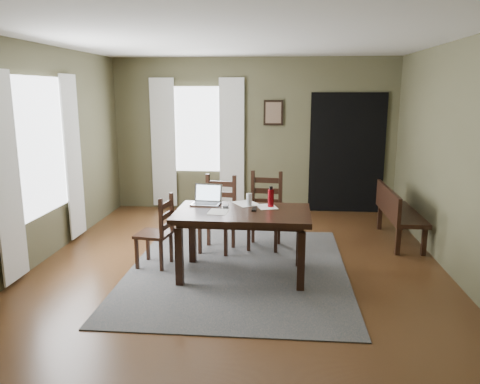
# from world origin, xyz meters

# --- Properties ---
(ground) EXTENTS (5.00, 6.00, 0.01)m
(ground) POSITION_xyz_m (0.00, 0.00, -0.01)
(ground) COLOR #492C16
(room_shell) EXTENTS (5.02, 6.02, 2.71)m
(room_shell) POSITION_xyz_m (0.00, 0.00, 1.80)
(room_shell) COLOR brown
(room_shell) RESTS_ON ground
(rug) EXTENTS (2.60, 3.20, 0.01)m
(rug) POSITION_xyz_m (0.00, 0.00, 0.01)
(rug) COLOR #3F3F3F
(rug) RESTS_ON ground
(dining_table) EXTENTS (1.55, 0.95, 0.77)m
(dining_table) POSITION_xyz_m (0.07, -0.17, 0.68)
(dining_table) COLOR black
(dining_table) RESTS_ON rug
(chair_end) EXTENTS (0.44, 0.44, 0.89)m
(chair_end) POSITION_xyz_m (-0.99, 0.02, 0.44)
(chair_end) COLOR black
(chair_end) RESTS_ON rug
(chair_back_left) EXTENTS (0.51, 0.51, 1.01)m
(chair_back_left) POSITION_xyz_m (-0.33, 0.70, 0.50)
(chair_back_left) COLOR black
(chair_back_left) RESTS_ON rug
(chair_back_right) EXTENTS (0.49, 0.50, 1.03)m
(chair_back_right) POSITION_xyz_m (0.29, 0.89, 0.51)
(chair_back_right) COLOR black
(chair_back_right) RESTS_ON rug
(bench) EXTENTS (0.44, 1.38, 0.78)m
(bench) POSITION_xyz_m (2.15, 1.30, 0.46)
(bench) COLOR black
(bench) RESTS_ON ground
(laptop) EXTENTS (0.37, 0.30, 0.23)m
(laptop) POSITION_xyz_m (-0.39, 0.15, 0.84)
(laptop) COLOR #B7B7BC
(laptop) RESTS_ON dining_table
(computer_mouse) EXTENTS (0.06, 0.10, 0.03)m
(computer_mouse) POSITION_xyz_m (-0.14, -0.04, 0.80)
(computer_mouse) COLOR #3F3F42
(computer_mouse) RESTS_ON dining_table
(tv_remote) EXTENTS (0.05, 0.18, 0.02)m
(tv_remote) POSITION_xyz_m (0.20, -0.11, 0.79)
(tv_remote) COLOR black
(tv_remote) RESTS_ON dining_table
(drinking_glass) EXTENTS (0.08, 0.08, 0.15)m
(drinking_glass) POSITION_xyz_m (0.13, 0.09, 0.85)
(drinking_glass) COLOR silver
(drinking_glass) RESTS_ON dining_table
(water_bottle) EXTENTS (0.08, 0.08, 0.25)m
(water_bottle) POSITION_xyz_m (0.39, 0.06, 0.89)
(water_bottle) COLOR maroon
(water_bottle) RESTS_ON dining_table
(paper_c) EXTENTS (0.38, 0.41, 0.00)m
(paper_c) POSITION_xyz_m (0.08, 0.20, 0.78)
(paper_c) COLOR white
(paper_c) RESTS_ON dining_table
(paper_d) EXTENTS (0.28, 0.32, 0.00)m
(paper_d) POSITION_xyz_m (0.34, 0.06, 0.78)
(paper_d) COLOR white
(paper_d) RESTS_ON dining_table
(paper_e) EXTENTS (0.23, 0.29, 0.00)m
(paper_e) POSITION_xyz_m (-0.20, -0.23, 0.78)
(paper_e) COLOR white
(paper_e) RESTS_ON dining_table
(window_left) EXTENTS (0.01, 1.30, 1.70)m
(window_left) POSITION_xyz_m (-2.47, 0.20, 1.45)
(window_left) COLOR white
(window_left) RESTS_ON ground
(window_back) EXTENTS (1.00, 0.01, 1.50)m
(window_back) POSITION_xyz_m (-1.00, 2.97, 1.45)
(window_back) COLOR white
(window_back) RESTS_ON ground
(curtain_left_near) EXTENTS (0.03, 0.48, 2.30)m
(curtain_left_near) POSITION_xyz_m (-2.44, -0.62, 1.20)
(curtain_left_near) COLOR silver
(curtain_left_near) RESTS_ON ground
(curtain_left_far) EXTENTS (0.03, 0.48, 2.30)m
(curtain_left_far) POSITION_xyz_m (-2.44, 1.02, 1.20)
(curtain_left_far) COLOR silver
(curtain_left_far) RESTS_ON ground
(curtain_back_left) EXTENTS (0.44, 0.03, 2.30)m
(curtain_back_left) POSITION_xyz_m (-1.62, 2.94, 1.20)
(curtain_back_left) COLOR silver
(curtain_back_left) RESTS_ON ground
(curtain_back_right) EXTENTS (0.44, 0.03, 2.30)m
(curtain_back_right) POSITION_xyz_m (-0.38, 2.94, 1.20)
(curtain_back_right) COLOR silver
(curtain_back_right) RESTS_ON ground
(framed_picture) EXTENTS (0.34, 0.03, 0.44)m
(framed_picture) POSITION_xyz_m (0.35, 2.97, 1.75)
(framed_picture) COLOR black
(framed_picture) RESTS_ON ground
(doorway_back) EXTENTS (1.30, 0.03, 2.10)m
(doorway_back) POSITION_xyz_m (1.65, 2.97, 1.05)
(doorway_back) COLOR black
(doorway_back) RESTS_ON ground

